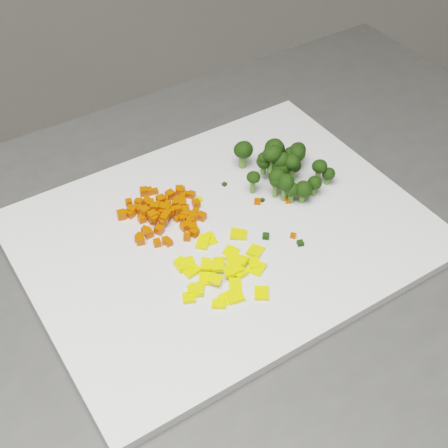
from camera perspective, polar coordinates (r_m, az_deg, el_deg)
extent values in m
cube|color=#40403D|center=(1.14, 1.23, -17.83)|extent=(1.24, 1.04, 0.90)
cube|color=white|center=(0.78, 0.00, -0.86)|extent=(0.58, 0.51, 0.01)
cube|color=#C43802|center=(0.79, -6.15, 0.83)|extent=(0.01, 0.01, 0.01)
cube|color=#C43802|center=(0.80, -9.10, 0.92)|extent=(0.01, 0.01, 0.01)
cube|color=#C43802|center=(0.77, -5.94, -0.53)|extent=(0.01, 0.01, 0.01)
cube|color=#C43802|center=(0.77, -7.74, -1.18)|extent=(0.01, 0.01, 0.01)
cube|color=#C43802|center=(0.77, -5.47, 0.55)|extent=(0.01, 0.01, 0.01)
cube|color=#C43802|center=(0.79, -3.06, 0.87)|extent=(0.01, 0.01, 0.01)
cube|color=#C43802|center=(0.83, -6.28, 3.00)|extent=(0.01, 0.01, 0.01)
cube|color=#C43802|center=(0.79, -7.01, 0.85)|extent=(0.01, 0.01, 0.01)
cube|color=#C43802|center=(0.83, -6.87, 2.98)|extent=(0.01, 0.01, 0.01)
cube|color=#C43802|center=(0.79, -5.68, 0.85)|extent=(0.01, 0.01, 0.01)
cube|color=#C43802|center=(0.77, -2.84, -0.35)|extent=(0.01, 0.01, 0.01)
cube|color=#C43802|center=(0.79, -4.24, 1.36)|extent=(0.01, 0.01, 0.01)
cube|color=#C43802|center=(0.79, -7.52, 0.47)|extent=(0.01, 0.01, 0.01)
cube|color=#C43802|center=(0.79, -5.58, 1.11)|extent=(0.01, 0.01, 0.01)
cube|color=#C43802|center=(0.80, -6.20, 1.46)|extent=(0.01, 0.01, 0.01)
cube|color=#C43802|center=(0.81, -6.74, 1.84)|extent=(0.01, 0.01, 0.01)
cube|color=#C43802|center=(0.78, -3.63, -0.25)|extent=(0.01, 0.01, 0.01)
cube|color=#C43802|center=(0.80, -9.35, 0.84)|extent=(0.01, 0.01, 0.01)
cube|color=#C43802|center=(0.80, -3.66, 1.19)|extent=(0.01, 0.01, 0.01)
cube|color=#C43802|center=(0.82, -3.77, 2.60)|extent=(0.01, 0.01, 0.01)
cube|color=#C43802|center=(0.79, -3.82, 0.51)|extent=(0.01, 0.01, 0.01)
cube|color=#C43802|center=(0.78, -7.23, -0.53)|extent=(0.01, 0.01, 0.01)
cube|color=#C43802|center=(0.78, -6.37, 0.49)|extent=(0.01, 0.01, 0.01)
cube|color=#C43802|center=(0.82, -4.94, 2.69)|extent=(0.01, 0.01, 0.01)
cube|color=#C43802|center=(0.82, -2.98, 2.68)|extent=(0.01, 0.01, 0.01)
cube|color=#C43802|center=(0.78, -5.18, 0.96)|extent=(0.01, 0.01, 0.01)
cube|color=#C43802|center=(0.79, -7.21, 1.17)|extent=(0.01, 0.01, 0.01)
cube|color=#C43802|center=(0.82, -3.49, 2.74)|extent=(0.01, 0.01, 0.01)
cube|color=#C43802|center=(0.76, -5.38, -1.52)|extent=(0.01, 0.01, 0.01)
cube|color=#C43802|center=(0.82, -4.00, 3.03)|extent=(0.01, 0.01, 0.01)
cube|color=#C43802|center=(0.77, -7.74, -1.39)|extent=(0.01, 0.01, 0.01)
cube|color=#C43802|center=(0.80, -7.05, 1.09)|extent=(0.01, 0.01, 0.01)
cube|color=#C43802|center=(0.80, -2.61, 1.12)|extent=(0.01, 0.01, 0.01)
cube|color=#C43802|center=(0.83, -4.10, 3.11)|extent=(0.01, 0.01, 0.01)
cube|color=#C43802|center=(0.80, -5.15, 1.89)|extent=(0.01, 0.01, 0.01)
cube|color=#C43802|center=(0.76, -3.40, -1.19)|extent=(0.01, 0.01, 0.01)
cube|color=#C43802|center=(0.80, -4.98, 1.52)|extent=(0.01, 0.01, 0.01)
cube|color=#C43802|center=(0.76, -6.14, -1.72)|extent=(0.01, 0.01, 0.01)
cube|color=#C43802|center=(0.81, -4.28, 2.15)|extent=(0.01, 0.01, 0.01)
cube|color=#C43802|center=(0.80, -7.76, 1.33)|extent=(0.01, 0.01, 0.01)
cube|color=#C43802|center=(0.76, -7.65, -1.46)|extent=(0.01, 0.01, 0.01)
cube|color=#C43802|center=(0.82, -7.75, 2.00)|extent=(0.01, 0.01, 0.01)
cube|color=#C43802|center=(0.80, -5.47, 1.16)|extent=(0.01, 0.01, 0.01)
cube|color=#C43802|center=(0.80, -7.12, 1.05)|extent=(0.01, 0.01, 0.01)
cube|color=#C43802|center=(0.82, -8.70, 1.95)|extent=(0.01, 0.01, 0.01)
cube|color=#C43802|center=(0.81, -7.71, 1.92)|extent=(0.01, 0.01, 0.01)
cube|color=#C43802|center=(0.78, -3.28, -0.15)|extent=(0.01, 0.01, 0.01)
cube|color=#C43802|center=(0.81, -7.04, 2.02)|extent=(0.01, 0.01, 0.01)
cube|color=#C43802|center=(0.79, -3.70, 0.55)|extent=(0.01, 0.01, 0.01)
cube|color=#C43802|center=(0.80, -3.57, 1.46)|extent=(0.01, 0.01, 0.01)
cube|color=#C43802|center=(0.80, -4.49, 1.88)|extent=(0.01, 0.01, 0.01)
cube|color=#C43802|center=(0.78, -5.66, 0.21)|extent=(0.01, 0.01, 0.01)
cube|color=#C43802|center=(0.79, -2.04, 0.70)|extent=(0.01, 0.01, 0.01)
cube|color=#C43802|center=(0.79, -2.95, 0.75)|extent=(0.01, 0.01, 0.01)
cube|color=#C43802|center=(0.79, -6.14, 1.50)|extent=(0.01, 0.01, 0.01)
cube|color=#C43802|center=(0.79, -4.74, 1.26)|extent=(0.01, 0.01, 0.01)
cube|color=#C43802|center=(0.76, -5.10, -1.69)|extent=(0.01, 0.01, 0.01)
cube|color=#C43802|center=(0.82, -5.42, 2.24)|extent=(0.01, 0.01, 0.01)
cube|color=#C43802|center=(0.80, -8.40, 1.23)|extent=(0.01, 0.01, 0.01)
cube|color=#C43802|center=(0.77, -2.71, -0.79)|extent=(0.01, 0.01, 0.01)
cube|color=#C43802|center=(0.79, -5.53, 1.47)|extent=(0.01, 0.01, 0.01)
cube|color=#C43802|center=(0.81, -3.91, 2.21)|extent=(0.01, 0.01, 0.01)
cube|color=#C43802|center=(0.79, -6.65, 0.27)|extent=(0.01, 0.01, 0.01)
cube|color=#C43802|center=(0.77, -6.92, -0.84)|extent=(0.01, 0.01, 0.01)
cube|color=#C43802|center=(0.82, -7.89, 2.05)|extent=(0.01, 0.01, 0.01)
cube|color=#C43802|center=(0.80, -8.54, 0.93)|extent=(0.01, 0.01, 0.01)
cube|color=#C43802|center=(0.81, -2.57, 1.87)|extent=(0.01, 0.01, 0.01)
cube|color=#C43802|center=(0.79, -2.85, 0.68)|extent=(0.01, 0.01, 0.01)
cube|color=#C43802|center=(0.78, -3.09, 0.29)|extent=(0.01, 0.01, 0.01)
cube|color=#C43802|center=(0.80, -3.84, 1.79)|extent=(0.01, 0.01, 0.01)
cube|color=#C43802|center=(0.79, -5.41, 1.26)|extent=(0.01, 0.01, 0.01)
cube|color=#C43802|center=(0.79, -5.27, 1.40)|extent=(0.02, 0.02, 0.01)
cube|color=#C43802|center=(0.79, -6.35, 1.54)|extent=(0.01, 0.01, 0.01)
cube|color=#C43802|center=(0.83, -7.33, 2.96)|extent=(0.01, 0.01, 0.01)
cube|color=#C43802|center=(0.81, -8.03, 1.42)|extent=(0.01, 0.01, 0.01)
cube|color=#C43802|center=(0.79, -4.31, 0.47)|extent=(0.01, 0.01, 0.01)
cube|color=#C43802|center=(0.78, -6.55, 0.76)|extent=(0.01, 0.01, 0.01)
cube|color=#C43802|center=(0.80, -5.78, 2.21)|extent=(0.01, 0.01, 0.01)
cube|color=#C43802|center=(0.79, -3.54, 0.87)|extent=(0.01, 0.01, 0.01)
cube|color=#C43802|center=(0.79, -6.08, 1.63)|extent=(0.01, 0.01, 0.01)
cube|color=#FFEC0D|center=(0.74, -3.95, -3.54)|extent=(0.02, 0.02, 0.01)
cube|color=#FFEC0D|center=(0.73, -2.93, -4.30)|extent=(0.02, 0.02, 0.01)
cube|color=#FFEC0D|center=(0.73, 0.98, -3.96)|extent=(0.02, 0.02, 0.01)
cube|color=#FFEC0D|center=(0.71, -2.64, -6.09)|extent=(0.02, 0.02, 0.01)
cube|color=#FFEC0D|center=(0.71, -0.77, -5.08)|extent=(0.02, 0.02, 0.01)
cube|color=#FFEC0D|center=(0.73, -1.69, -3.67)|extent=(0.02, 0.02, 0.01)
cube|color=#FFEC0D|center=(0.75, 0.66, -2.54)|extent=(0.02, 0.02, 0.01)
cube|color=#FFEC0D|center=(0.72, 0.39, -4.37)|extent=(0.01, 0.02, 0.01)
cube|color=#FFEC0D|center=(0.73, -3.41, -3.70)|extent=(0.02, 0.02, 0.01)
cube|color=#FFEC0D|center=(0.73, -3.85, -3.83)|extent=(0.02, 0.02, 0.01)
cube|color=#FFEC0D|center=(0.73, -0.52, -3.71)|extent=(0.02, 0.02, 0.01)
cube|color=#FFEC0D|center=(0.70, -3.23, -6.72)|extent=(0.02, 0.02, 0.01)
cube|color=#FFEC0D|center=(0.74, 0.67, -3.00)|extent=(0.02, 0.02, 0.01)
cube|color=#FFEC0D|center=(0.73, -0.48, -3.72)|extent=(0.02, 0.02, 0.01)
cube|color=#FFEC0D|center=(0.77, 1.33, -0.93)|extent=(0.03, 0.02, 0.01)
cube|color=#FFEC0D|center=(0.70, -0.50, -7.32)|extent=(0.02, 0.01, 0.01)
cube|color=#FFEC0D|center=(0.76, -1.30, -1.35)|extent=(0.02, 0.02, 0.01)
cube|color=#FFEC0D|center=(0.76, -1.93, -1.69)|extent=(0.02, 0.03, 0.01)
cube|color=#FFEC0D|center=(0.70, 0.27, -6.81)|extent=(0.02, 0.02, 0.01)
cube|color=#FFEC0D|center=(0.71, 3.46, -6.33)|extent=(0.02, 0.02, 0.01)
cube|color=#FFEC0D|center=(0.71, -2.54, -5.99)|extent=(0.02, 0.02, 0.01)
cube|color=#FFEC0D|center=(0.73, 1.57, -3.35)|extent=(0.02, 0.02, 0.01)
cube|color=#FFEC0D|center=(0.75, 2.89, -2.49)|extent=(0.03, 0.03, 0.01)
cube|color=#FFEC0D|center=(0.72, -1.74, -5.03)|extent=(0.02, 0.02, 0.01)
cube|color=#FFEC0D|center=(0.73, -1.22, -3.81)|extent=(0.02, 0.02, 0.00)
cube|color=#FFEC0D|center=(0.73, 2.96, -4.04)|extent=(0.03, 0.03, 0.01)
cube|color=#FFEC0D|center=(0.70, 1.05, -6.72)|extent=(0.02, 0.02, 0.01)
cube|color=#FFEC0D|center=(0.73, 1.38, -4.42)|extent=(0.02, 0.02, 0.01)
cube|color=#FFEC0D|center=(0.71, 1.02, -5.62)|extent=(0.02, 0.02, 0.01)
cube|color=#FFEC0D|center=(0.74, 2.76, -3.62)|extent=(0.01, 0.02, 0.01)
cube|color=#C43802|center=(0.81, 3.06, 2.07)|extent=(0.01, 0.01, 0.01)
cube|color=black|center=(0.84, 0.04, 3.66)|extent=(0.01, 0.01, 0.00)
cube|color=black|center=(0.82, 3.53, 2.21)|extent=(0.01, 0.01, 0.00)
cube|color=#C43802|center=(0.77, 6.34, -1.06)|extent=(0.01, 0.01, 0.00)
cube|color=black|center=(0.77, 3.85, -1.11)|extent=(0.01, 0.01, 0.01)
cube|color=black|center=(0.76, 6.99, -1.75)|extent=(0.01, 0.01, 0.01)
cube|color=#FFEC0D|center=(0.81, -2.28, 2.24)|extent=(0.01, 0.01, 0.01)
cube|color=#C43802|center=(0.82, 5.86, 2.12)|extent=(0.01, 0.01, 0.00)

